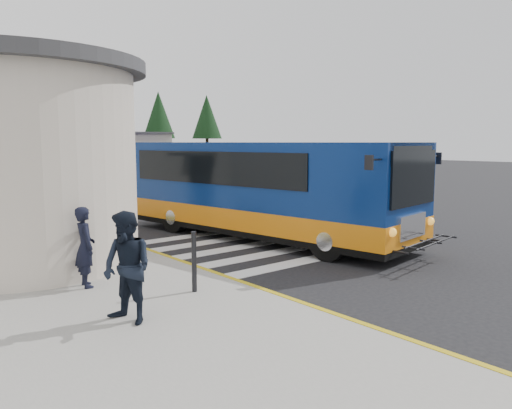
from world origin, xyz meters
TOP-DOWN VIEW (x-y plane):
  - ground at (0.00, 0.00)m, footprint 140.00×140.00m
  - curb_strip at (-4.05, 4.00)m, footprint 0.12×34.00m
  - crosswalk at (-0.50, -0.80)m, footprint 8.00×5.35m
  - depot_building at (6.00, 42.00)m, footprint 26.40×8.40m
  - tree_line at (6.29, 50.00)m, footprint 58.40×4.40m
  - transit_bus at (-0.06, -0.15)m, footprint 4.80×11.11m
  - pedestrian_a at (-6.68, -2.35)m, footprint 0.46×0.64m
  - pedestrian_b at (-6.93, -4.79)m, footprint 0.93×1.05m
  - bollard at (-5.18, -4.04)m, footprint 0.10×0.10m
  - far_bus_a at (13.58, 35.39)m, footprint 8.53×4.19m
  - far_bus_b at (16.85, 31.42)m, footprint 8.64×5.75m

SIDE VIEW (x-z plane):
  - ground at x=0.00m, z-range 0.00..0.00m
  - crosswalk at x=-0.50m, z-range 0.00..0.01m
  - curb_strip at x=-4.05m, z-range 0.00..0.16m
  - bollard at x=-5.18m, z-range 0.15..1.34m
  - pedestrian_a at x=-6.68m, z-range 0.15..1.79m
  - pedestrian_b at x=-6.93m, z-range 0.15..1.97m
  - far_bus_a at x=13.58m, z-range 0.32..2.44m
  - far_bus_b at x=16.85m, z-range 0.33..2.51m
  - transit_bus at x=-0.06m, z-range -0.07..2.99m
  - depot_building at x=6.00m, z-range 0.01..4.21m
  - tree_line at x=6.29m, z-range 1.77..11.77m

